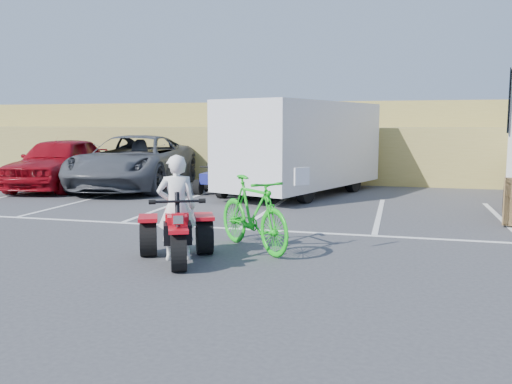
% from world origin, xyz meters
% --- Properties ---
extents(ground, '(100.00, 100.00, 0.00)m').
position_xyz_m(ground, '(0.00, 0.00, 0.00)').
color(ground, '#3C3C3E').
rests_on(ground, ground).
extents(parking_stripes, '(28.00, 5.16, 0.01)m').
position_xyz_m(parking_stripes, '(0.87, 4.07, 0.00)').
color(parking_stripes, white).
rests_on(parking_stripes, ground).
extents(grass_embankment, '(40.00, 8.50, 3.10)m').
position_xyz_m(grass_embankment, '(0.00, 15.48, 1.42)').
color(grass_embankment, olive).
rests_on(grass_embankment, ground).
extents(red_trike_atv, '(1.78, 1.98, 1.05)m').
position_xyz_m(red_trike_atv, '(-0.20, -0.38, 0.00)').
color(red_trike_atv, '#BB0A16').
rests_on(red_trike_atv, ground).
extents(rider, '(0.72, 0.62, 1.67)m').
position_xyz_m(rider, '(-0.26, -0.24, 0.84)').
color(rider, white).
rests_on(rider, ground).
extents(green_dirt_bike, '(1.94, 1.88, 1.27)m').
position_xyz_m(green_dirt_bike, '(0.73, 0.71, 0.63)').
color(green_dirt_bike, '#14BF19').
rests_on(green_dirt_bike, ground).
extents(grey_pickup, '(3.72, 6.67, 1.76)m').
position_xyz_m(grey_pickup, '(-5.42, 8.30, 0.88)').
color(grey_pickup, '#46494E').
rests_on(grey_pickup, ground).
extents(red_car, '(2.74, 5.28, 1.72)m').
position_xyz_m(red_car, '(-7.78, 7.62, 0.86)').
color(red_car, maroon).
rests_on(red_car, ground).
extents(cargo_trailer, '(4.34, 6.43, 2.79)m').
position_xyz_m(cargo_trailer, '(0.27, 8.12, 1.51)').
color(cargo_trailer, silver).
rests_on(cargo_trailer, ground).
extents(quad_atv_blue, '(1.03, 1.37, 0.89)m').
position_xyz_m(quad_atv_blue, '(-2.34, 7.67, 0.00)').
color(quad_atv_blue, navy).
rests_on(quad_atv_blue, ground).
extents(quad_atv_green, '(1.24, 1.47, 0.84)m').
position_xyz_m(quad_atv_green, '(-1.34, 7.00, 0.00)').
color(quad_atv_green, '#125213').
rests_on(quad_atv_green, ground).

